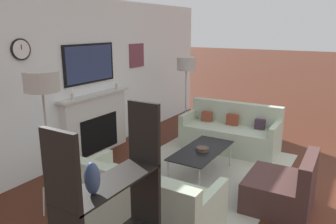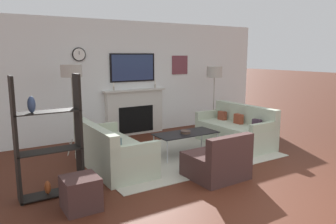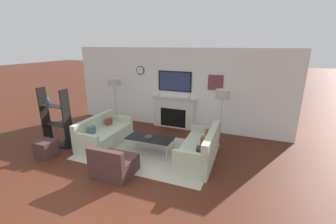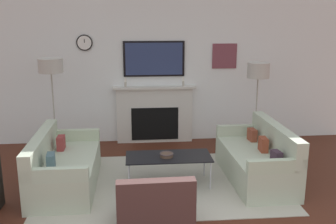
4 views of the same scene
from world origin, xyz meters
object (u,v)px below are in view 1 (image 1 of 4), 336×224
(decorative_bowl, at_px, (202,149))
(couch_left, at_px, (140,203))
(coffee_table, at_px, (202,151))
(floor_lamp_right, at_px, (186,65))
(floor_lamp_left, at_px, (42,84))
(couch_right, at_px, (230,134))
(armchair, at_px, (282,190))

(decorative_bowl, bearing_deg, couch_left, 177.12)
(coffee_table, relative_size, decorative_bowl, 6.21)
(coffee_table, relative_size, floor_lamp_right, 0.75)
(decorative_bowl, distance_m, floor_lamp_left, 2.42)
(couch_left, xyz_separation_m, coffee_table, (1.51, -0.05, 0.13))
(couch_right, distance_m, floor_lamp_left, 3.59)
(armchair, height_order, floor_lamp_left, floor_lamp_left)
(couch_left, xyz_separation_m, armchair, (1.24, -1.30, -0.04))
(couch_left, relative_size, armchair, 2.03)
(coffee_table, height_order, decorative_bowl, decorative_bowl)
(couch_right, bearing_deg, floor_lamp_right, 75.00)
(armchair, bearing_deg, floor_lamp_left, 122.53)
(floor_lamp_right, bearing_deg, couch_left, -160.63)
(floor_lamp_left, bearing_deg, couch_right, -19.33)
(floor_lamp_left, bearing_deg, floor_lamp_right, 0.00)
(couch_left, xyz_separation_m, floor_lamp_left, (-0.30, 1.11, 1.31))
(couch_right, relative_size, decorative_bowl, 8.87)
(couch_left, bearing_deg, floor_lamp_right, 19.37)
(floor_lamp_left, bearing_deg, couch_left, -74.90)
(couch_right, bearing_deg, coffee_table, -177.91)
(couch_left, relative_size, decorative_bowl, 8.83)
(floor_lamp_right, bearing_deg, floor_lamp_left, -180.00)
(floor_lamp_right, bearing_deg, armchair, -128.58)
(armchair, xyz_separation_m, decorative_bowl, (0.25, 1.22, 0.22))
(coffee_table, xyz_separation_m, decorative_bowl, (-0.03, -0.03, 0.06))
(coffee_table, distance_m, decorative_bowl, 0.07)
(coffee_table, bearing_deg, couch_left, 178.20)
(couch_right, xyz_separation_m, coffee_table, (-1.35, -0.05, 0.11))
(coffee_table, bearing_deg, decorative_bowl, -138.31)
(couch_right, distance_m, coffee_table, 1.35)
(armchair, relative_size, decorative_bowl, 4.35)
(couch_right, height_order, armchair, couch_right)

